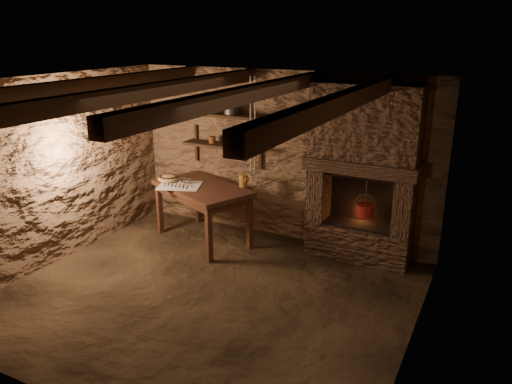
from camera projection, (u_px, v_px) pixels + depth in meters
The scene contains 25 objects.
floor at pixel (207, 295), 5.75m from camera, with size 4.50×4.50×0.00m, color black.
back_wall at pixel (280, 156), 7.07m from camera, with size 4.50×0.04×2.40m, color brown.
front_wall at pixel (57, 273), 3.68m from camera, with size 4.50×0.04×2.40m, color brown.
left_wall at pixel (55, 171), 6.35m from camera, with size 0.04×4.00×2.40m, color brown.
right_wall at pixel (419, 233), 4.40m from camera, with size 0.04×4.00×2.40m, color brown.
ceiling at pixel (200, 83), 5.00m from camera, with size 4.50×4.00×0.04m, color black.
beam_far_left at pixel (90, 85), 5.68m from camera, with size 0.14×3.95×0.16m, color black.
beam_mid_left at pixel (161, 89), 5.25m from camera, with size 0.14×3.95×0.16m, color black.
beam_mid_right at pixel (244, 95), 4.81m from camera, with size 0.14×3.95×0.16m, color black.
beam_far_right at pixel (344, 101), 4.38m from camera, with size 0.14×3.95×0.16m, color black.
shelf_lower at pixel (223, 146), 7.27m from camera, with size 1.25×0.30×0.04m, color black.
shelf_upper at pixel (222, 115), 7.13m from camera, with size 1.25×0.30×0.04m, color black.
hearth at pixel (363, 169), 6.32m from camera, with size 1.43×0.51×2.30m.
work_table at pixel (203, 211), 7.11m from camera, with size 1.65×1.33×0.82m.
linen_cloth at pixel (180, 186), 7.00m from camera, with size 0.58×0.47×0.01m, color silver.
pewter_cutlery_row at pixel (179, 185), 6.98m from camera, with size 0.48×0.19×0.01m, color gray, non-canonical shape.
drinking_glasses at pixel (185, 181), 7.07m from camera, with size 0.19×0.06×0.07m, color silver, non-canonical shape.
stoneware_jug at pixel (243, 175), 6.92m from camera, with size 0.14×0.14×0.40m.
wooden_bowl at pixel (169, 179), 7.20m from camera, with size 0.31×0.31×0.11m, color #9D6F44.
iron_stockpot at pixel (232, 108), 7.03m from camera, with size 0.23×0.23×0.18m, color #2F2C2A.
tin_pan at pixel (207, 102), 7.30m from camera, with size 0.26×0.26×0.04m, color #969691.
small_kettle at pixel (242, 143), 7.11m from camera, with size 0.16×0.12×0.17m, color #969691, non-canonical shape.
rusty_tin at pixel (212, 140), 7.33m from camera, with size 0.10×0.10×0.10m, color #5D2C12.
red_pot at pixel (365, 209), 6.41m from camera, with size 0.29×0.29×0.54m.
hanging_ropes at pixel (253, 126), 6.06m from camera, with size 0.08×0.08×1.20m, color #CFB192, non-canonical shape.
Camera 1 is at (2.81, -4.28, 2.91)m, focal length 35.00 mm.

